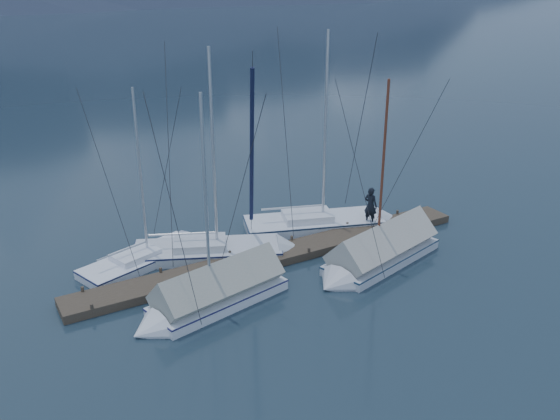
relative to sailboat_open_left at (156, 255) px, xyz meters
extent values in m
plane|color=black|center=(4.51, -4.68, -0.14)|extent=(1000.00, 1000.00, 0.00)
cube|color=#382D23|center=(4.51, -2.68, 0.03)|extent=(18.00, 1.50, 0.34)
cube|color=black|center=(-1.49, -2.68, -0.19)|extent=(3.00, 1.30, 0.30)
cube|color=black|center=(4.51, -2.68, -0.19)|extent=(3.00, 1.30, 0.30)
cube|color=black|center=(10.51, -2.68, -0.19)|extent=(3.00, 1.30, 0.30)
cylinder|color=#382D23|center=(-3.49, -1.98, 0.21)|extent=(0.12, 0.12, 0.35)
cylinder|color=#382D23|center=(-3.49, -3.38, 0.21)|extent=(0.12, 0.12, 0.35)
cylinder|color=#382D23|center=(-0.49, -1.98, 0.21)|extent=(0.12, 0.12, 0.35)
cylinder|color=#382D23|center=(-0.49, -3.38, 0.21)|extent=(0.12, 0.12, 0.35)
cylinder|color=#382D23|center=(2.51, -1.98, 0.21)|extent=(0.12, 0.12, 0.35)
cylinder|color=#382D23|center=(2.51, -3.38, 0.21)|extent=(0.12, 0.12, 0.35)
cylinder|color=#382D23|center=(5.51, -1.98, 0.21)|extent=(0.12, 0.12, 0.35)
cylinder|color=#382D23|center=(5.51, -3.38, 0.21)|extent=(0.12, 0.12, 0.35)
cylinder|color=#382D23|center=(8.51, -1.98, 0.21)|extent=(0.12, 0.12, 0.35)
cylinder|color=#382D23|center=(8.51, -3.38, 0.21)|extent=(0.12, 0.12, 0.35)
cylinder|color=#382D23|center=(11.51, -1.98, 0.21)|extent=(0.12, 0.12, 0.35)
cylinder|color=#382D23|center=(11.51, -3.38, 0.21)|extent=(0.12, 0.12, 0.35)
cube|color=white|center=(-0.73, -0.24, -0.04)|extent=(5.43, 3.25, 0.57)
cube|color=white|center=(-0.73, -0.24, -0.29)|extent=(4.45, 2.27, 0.26)
cube|color=#161C44|center=(-0.73, -0.24, 0.20)|extent=(5.48, 3.28, 0.05)
cone|color=white|center=(2.08, 0.69, -0.04)|extent=(1.41, 1.86, 1.65)
cube|color=white|center=(-0.97, -0.32, 0.38)|extent=(2.09, 1.71, 0.26)
cylinder|color=#B2B7BF|center=(-0.40, -0.13, 3.68)|extent=(0.10, 0.10, 6.87)
cylinder|color=#B2B7BF|center=(-1.54, -0.51, 0.76)|extent=(2.23, 0.80, 0.08)
cylinder|color=#26262B|center=(0.82, 0.27, 3.68)|extent=(0.83, 2.47, 6.88)
cube|color=silver|center=(1.96, -0.95, -0.02)|extent=(6.48, 4.38, 0.68)
cube|color=silver|center=(1.96, -0.95, -0.33)|extent=(5.25, 3.16, 0.31)
cube|color=#181F48|center=(1.96, -0.95, 0.27)|extent=(6.54, 4.43, 0.06)
cone|color=silver|center=(5.20, -2.39, -0.02)|extent=(1.84, 2.26, 1.98)
cube|color=silver|center=(1.67, -0.83, 0.48)|extent=(2.56, 2.19, 0.31)
cylinder|color=#B2B7BF|center=(2.33, -1.12, 4.44)|extent=(0.12, 0.12, 8.23)
cylinder|color=#B2B7BF|center=(1.02, -0.53, 0.94)|extent=(2.58, 1.21, 0.09)
cylinder|color=#26262B|center=(3.74, -1.74, 4.44)|extent=(1.28, 2.85, 8.24)
cube|color=silver|center=(7.51, -0.70, -0.01)|extent=(6.76, 4.09, 0.71)
cube|color=silver|center=(7.51, -0.70, -0.33)|extent=(5.54, 2.87, 0.32)
cube|color=#162842|center=(7.51, -0.70, 0.29)|extent=(6.83, 4.13, 0.06)
cone|color=silver|center=(11.00, -1.89, -0.01)|extent=(1.77, 2.32, 2.05)
cube|color=silver|center=(7.20, -0.60, 0.50)|extent=(2.61, 2.14, 0.32)
cylinder|color=#B2B7BF|center=(7.91, -0.84, 4.62)|extent=(0.13, 0.13, 8.55)
cylinder|color=#B2B7BF|center=(6.49, -0.36, 0.98)|extent=(2.76, 1.02, 0.10)
cylinder|color=#26262B|center=(9.43, -1.35, 4.62)|extent=(1.06, 3.07, 8.56)
cube|color=silver|center=(8.06, -5.05, -0.03)|extent=(5.91, 3.35, 0.59)
cube|color=silver|center=(8.06, -5.05, -0.30)|extent=(4.87, 2.27, 0.27)
cube|color=#1A334E|center=(8.06, -5.05, 0.22)|extent=(5.97, 3.38, 0.05)
cone|color=silver|center=(4.97, -5.87, -0.03)|extent=(1.45, 2.09, 1.90)
cylinder|color=#592819|center=(7.72, -5.14, 3.87)|extent=(0.11, 0.11, 7.21)
cylinder|color=#592819|center=(8.93, -4.82, 0.81)|extent=(2.45, 0.72, 0.08)
cylinder|color=#26262B|center=(6.37, -5.50, 3.87)|extent=(0.74, 2.72, 7.21)
cube|color=#A5A49A|center=(8.06, -5.05, 0.63)|extent=(5.65, 3.31, 2.02)
cube|color=white|center=(0.75, -4.73, -0.03)|extent=(5.41, 2.85, 0.61)
cube|color=white|center=(0.75, -4.73, -0.31)|extent=(4.49, 1.89, 0.28)
cube|color=#1B194C|center=(0.75, -4.73, 0.23)|extent=(5.47, 2.88, 0.06)
cone|color=white|center=(-2.18, -5.35, -0.03)|extent=(1.35, 1.93, 1.76)
cylinder|color=#B2B7BF|center=(0.39, -4.81, 3.95)|extent=(0.11, 0.11, 7.35)
cylinder|color=#B2B7BF|center=(1.65, -4.54, 0.82)|extent=(2.28, 0.56, 0.08)
cylinder|color=#26262B|center=(-0.87, -5.07, 3.95)|extent=(0.55, 2.54, 7.36)
cube|color=gray|center=(0.75, -4.73, 0.64)|extent=(5.17, 2.83, 1.87)
imported|color=black|center=(9.61, -2.23, 1.09)|extent=(0.65, 0.76, 1.78)
camera|label=1|loc=(-6.76, -22.14, 11.12)|focal=38.00mm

